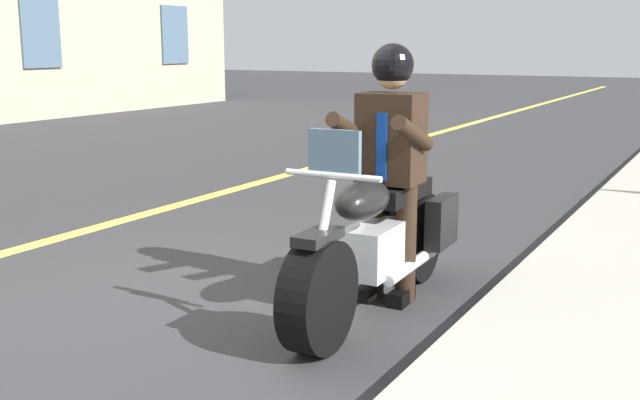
% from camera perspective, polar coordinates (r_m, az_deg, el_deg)
% --- Properties ---
extents(ground_plane, '(80.00, 80.00, 0.00)m').
position_cam_1_polar(ground_plane, '(5.43, -10.97, -7.27)').
color(ground_plane, '#333335').
extents(motorcycle_main, '(2.22, 0.63, 1.26)m').
position_cam_1_polar(motorcycle_main, '(5.05, 4.36, -3.16)').
color(motorcycle_main, black).
rests_on(motorcycle_main, ground_plane).
extents(rider_main, '(0.63, 0.56, 1.74)m').
position_cam_1_polar(rider_main, '(5.10, 5.27, 3.68)').
color(rider_main, black).
rests_on(rider_main, ground_plane).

